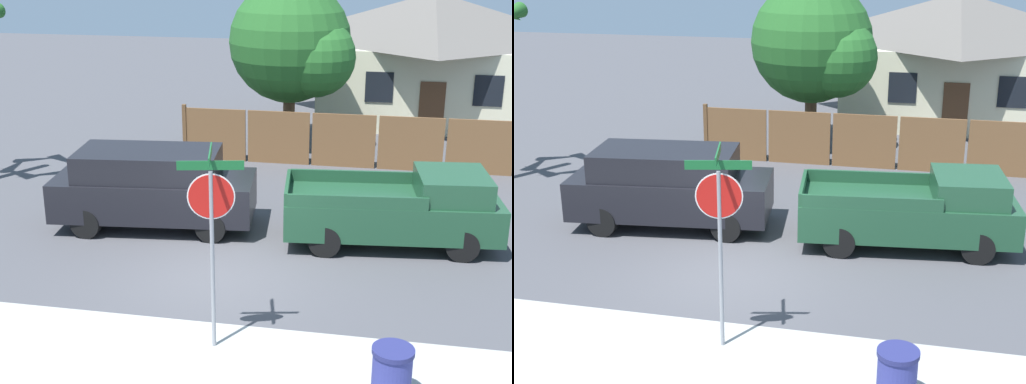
{
  "view_description": "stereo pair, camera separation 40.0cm",
  "coord_description": "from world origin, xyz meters",
  "views": [
    {
      "loc": [
        3.39,
        -13.22,
        6.54
      ],
      "look_at": [
        0.67,
        0.84,
        1.6
      ],
      "focal_mm": 50.0,
      "sensor_mm": 36.0,
      "label": 1
    },
    {
      "loc": [
        3.78,
        -13.14,
        6.54
      ],
      "look_at": [
        0.67,
        0.84,
        1.6
      ],
      "focal_mm": 50.0,
      "sensor_mm": 36.0,
      "label": 2
    }
  ],
  "objects": [
    {
      "name": "sidewalk_strip",
      "position": [
        0.0,
        -3.6,
        0.0
      ],
      "size": [
        36.0,
        3.2,
        0.01
      ],
      "color": "#A3A39E",
      "rests_on": "ground"
    },
    {
      "name": "oak_tree",
      "position": [
        0.18,
        10.17,
        3.5
      ],
      "size": [
        4.22,
        4.01,
        5.6
      ],
      "color": "brown",
      "rests_on": "ground"
    },
    {
      "name": "orange_pickup",
      "position": [
        3.71,
        2.4,
        0.86
      ],
      "size": [
        5.01,
        2.43,
        1.75
      ],
      "rotation": [
        0.0,
        0.0,
        0.1
      ],
      "color": "#1E472D",
      "rests_on": "ground"
    },
    {
      "name": "red_suv",
      "position": [
        -2.16,
        2.38,
        1.04
      ],
      "size": [
        4.99,
        2.42,
        1.95
      ],
      "rotation": [
        0.0,
        0.0,
        0.1
      ],
      "color": "black",
      "rests_on": "ground"
    },
    {
      "name": "house",
      "position": [
        4.82,
        16.27,
        2.53
      ],
      "size": [
        9.11,
        7.68,
        4.89
      ],
      "color": "beige",
      "rests_on": "ground"
    },
    {
      "name": "wooden_fence",
      "position": [
        4.04,
        8.32,
        0.84
      ],
      "size": [
        14.44,
        0.12,
        1.78
      ],
      "color": "brown",
      "rests_on": "ground"
    },
    {
      "name": "stop_sign",
      "position": [
        0.63,
        -2.75,
        2.43
      ],
      "size": [
        1.06,
        0.95,
        3.52
      ],
      "rotation": [
        0.0,
        0.0,
        0.21
      ],
      "color": "gray",
      "rests_on": "ground"
    },
    {
      "name": "ground_plane",
      "position": [
        0.0,
        0.0,
        0.0
      ],
      "size": [
        80.0,
        80.0,
        0.0
      ],
      "primitive_type": "plane",
      "color": "#47474C"
    },
    {
      "name": "trash_bin",
      "position": [
        3.65,
        -3.77,
        0.45
      ],
      "size": [
        0.64,
        0.64,
        0.89
      ],
      "color": "navy",
      "rests_on": "ground"
    }
  ]
}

